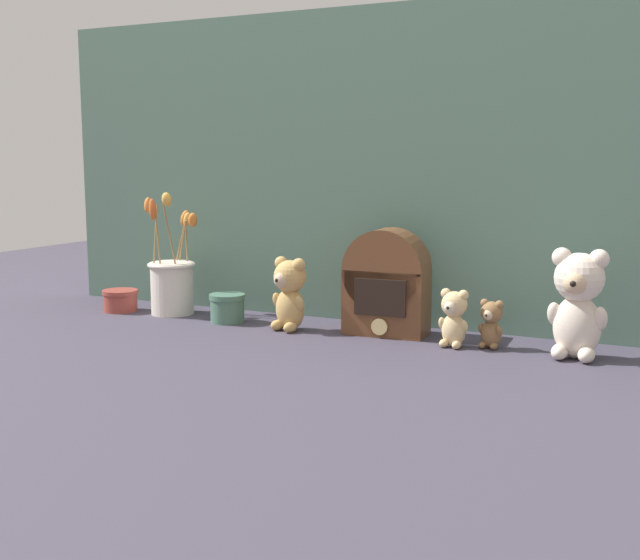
% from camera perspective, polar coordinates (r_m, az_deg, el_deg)
% --- Properties ---
extents(ground_plane, '(4.00, 4.00, 0.00)m').
position_cam_1_polar(ground_plane, '(1.96, -0.25, -3.67)').
color(ground_plane, '#3D3847').
extents(backdrop_wall, '(1.71, 0.02, 0.79)m').
position_cam_1_polar(backdrop_wall, '(2.06, 1.80, 8.01)').
color(backdrop_wall, '#4C6B5B').
rests_on(backdrop_wall, ground).
extents(teddy_bear_large, '(0.13, 0.12, 0.23)m').
position_cam_1_polar(teddy_bear_large, '(1.76, 17.87, -1.47)').
color(teddy_bear_large, beige).
rests_on(teddy_bear_large, ground).
extents(teddy_bear_medium, '(0.10, 0.09, 0.18)m').
position_cam_1_polar(teddy_bear_medium, '(1.95, -2.20, -0.88)').
color(teddy_bear_medium, tan).
rests_on(teddy_bear_medium, ground).
extents(teddy_bear_small, '(0.07, 0.07, 0.13)m').
position_cam_1_polar(teddy_bear_small, '(1.81, 9.49, -2.61)').
color(teddy_bear_small, '#DBBC84').
rests_on(teddy_bear_small, ground).
extents(teddy_bear_tiny, '(0.06, 0.06, 0.11)m').
position_cam_1_polar(teddy_bear_tiny, '(1.81, 12.07, -3.01)').
color(teddy_bear_tiny, olive).
rests_on(teddy_bear_tiny, ground).
extents(flower_vase, '(0.14, 0.14, 0.33)m').
position_cam_1_polar(flower_vase, '(2.20, -10.47, -0.09)').
color(flower_vase, silver).
rests_on(flower_vase, ground).
extents(vintage_radio, '(0.20, 0.11, 0.25)m').
position_cam_1_polar(vintage_radio, '(1.91, 4.76, -0.31)').
color(vintage_radio, brown).
rests_on(vintage_radio, ground).
extents(decorative_tin_tall, '(0.10, 0.10, 0.06)m').
position_cam_1_polar(decorative_tin_tall, '(2.28, -13.96, -1.40)').
color(decorative_tin_tall, '#993D33').
rests_on(decorative_tin_tall, ground).
extents(decorative_tin_short, '(0.09, 0.09, 0.07)m').
position_cam_1_polar(decorative_tin_short, '(2.07, -6.67, -2.00)').
color(decorative_tin_short, '#47705B').
rests_on(decorative_tin_short, ground).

